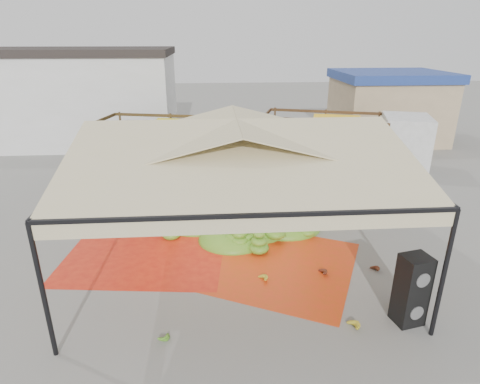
{
  "coord_description": "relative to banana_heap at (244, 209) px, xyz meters",
  "views": [
    {
      "loc": [
        -0.69,
        -10.7,
        6.13
      ],
      "look_at": [
        0.2,
        1.5,
        1.3
      ],
      "focal_mm": 30.0,
      "sensor_mm": 36.0,
      "label": 1
    }
  ],
  "objects": [
    {
      "name": "ground",
      "position": [
        -0.34,
        -1.68,
        -0.61
      ],
      "size": [
        90.0,
        90.0,
        0.0
      ],
      "primitive_type": "plane",
      "color": "slate",
      "rests_on": "ground"
    },
    {
      "name": "canopy_tent",
      "position": [
        -0.34,
        -1.68,
        2.69
      ],
      "size": [
        8.1,
        8.1,
        4.0
      ],
      "color": "black",
      "rests_on": "ground"
    },
    {
      "name": "building_white",
      "position": [
        -10.34,
        12.32,
        2.1
      ],
      "size": [
        14.3,
        6.3,
        5.4
      ],
      "color": "silver",
      "rests_on": "ground"
    },
    {
      "name": "building_tan",
      "position": [
        9.66,
        11.32,
        1.46
      ],
      "size": [
        6.3,
        5.3,
        4.1
      ],
      "color": "tan",
      "rests_on": "ground"
    },
    {
      "name": "tarp_left",
      "position": [
        -3.04,
        -1.4,
        -0.6
      ],
      "size": [
        5.07,
        4.87,
        0.01
      ],
      "primitive_type": "cube",
      "rotation": [
        0.0,
        0.0,
        -0.11
      ],
      "color": "red",
      "rests_on": "ground"
    },
    {
      "name": "tarp_right",
      "position": [
        0.85,
        -2.64,
        -0.6
      ],
      "size": [
        5.3,
        5.39,
        0.01
      ],
      "primitive_type": "cube",
      "rotation": [
        0.0,
        0.0,
        -0.45
      ],
      "color": "red",
      "rests_on": "ground"
    },
    {
      "name": "banana_heap",
      "position": [
        0.0,
        0.0,
        0.0
      ],
      "size": [
        6.01,
        5.07,
        1.22
      ],
      "primitive_type": "ellipsoid",
      "rotation": [
        0.0,
        0.0,
        -0.07
      ],
      "color": "#40851B",
      "rests_on": "ground"
    },
    {
      "name": "hand_yellow_a",
      "position": [
        1.96,
        -5.38,
        -0.5
      ],
      "size": [
        0.59,
        0.53,
        0.23
      ],
      "primitive_type": "ellipsoid",
      "rotation": [
        0.0,
        0.0,
        0.28
      ],
      "color": "gold",
      "rests_on": "ground"
    },
    {
      "name": "hand_yellow_b",
      "position": [
        0.19,
        -3.39,
        -0.5
      ],
      "size": [
        0.58,
        0.54,
        0.21
      ],
      "primitive_type": "ellipsoid",
      "rotation": [
        0.0,
        0.0,
        0.42
      ],
      "color": "gold",
      "rests_on": "ground"
    },
    {
      "name": "hand_red_a",
      "position": [
        1.84,
        -3.2,
        -0.5
      ],
      "size": [
        0.51,
        0.44,
        0.21
      ],
      "primitive_type": "ellipsoid",
      "rotation": [
        0.0,
        0.0,
        0.11
      ],
      "color": "#552113",
      "rests_on": "ground"
    },
    {
      "name": "hand_red_b",
      "position": [
        3.36,
        -3.14,
        -0.52
      ],
      "size": [
        0.5,
        0.46,
        0.18
      ],
      "primitive_type": "ellipsoid",
      "rotation": [
        0.0,
        0.0,
        0.38
      ],
      "color": "#562C13",
      "rests_on": "ground"
    },
    {
      "name": "hand_green",
      "position": [
        -2.2,
        -5.38,
        -0.52
      ],
      "size": [
        0.52,
        0.51,
        0.18
      ],
      "primitive_type": "ellipsoid",
      "rotation": [
        0.0,
        0.0,
        -0.67
      ],
      "color": "#397718",
      "rests_on": "ground"
    },
    {
      "name": "hanging_bunches",
      "position": [
        0.88,
        -0.99,
        2.01
      ],
      "size": [
        4.74,
        0.24,
        0.2
      ],
      "color": "#467B19",
      "rests_on": "ground"
    },
    {
      "name": "speaker_stack",
      "position": [
        3.32,
        -5.21,
        0.23
      ],
      "size": [
        0.71,
        0.65,
        1.69
      ],
      "rotation": [
        0.0,
        0.0,
        0.22
      ],
      "color": "black",
      "rests_on": "ground"
    },
    {
      "name": "banana_leaves",
      "position": [
        -2.5,
        0.09,
        -0.61
      ],
      "size": [
        0.96,
        1.36,
        3.7
      ],
      "primitive_type": null,
      "color": "#34681B",
      "rests_on": "ground"
    },
    {
      "name": "vendor",
      "position": [
        0.89,
        1.04,
        0.23
      ],
      "size": [
        0.64,
        0.45,
        1.68
      ],
      "primitive_type": "imported",
      "rotation": [
        0.0,
        0.0,
        3.06
      ],
      "color": "gray",
      "rests_on": "ground"
    },
    {
      "name": "truck_left",
      "position": [
        -2.03,
        5.68,
        1.0
      ],
      "size": [
        7.99,
        4.2,
        2.61
      ],
      "rotation": [
        0.0,
        0.0,
        -0.22
      ],
      "color": "#4B3619",
      "rests_on": "ground"
    },
    {
      "name": "truck_right",
      "position": [
        5.67,
        6.13,
        1.0
      ],
      "size": [
        8.04,
        4.73,
        2.61
      ],
      "rotation": [
        0.0,
        0.0,
        -0.3
      ],
      "color": "#4F351A",
      "rests_on": "ground"
    }
  ]
}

